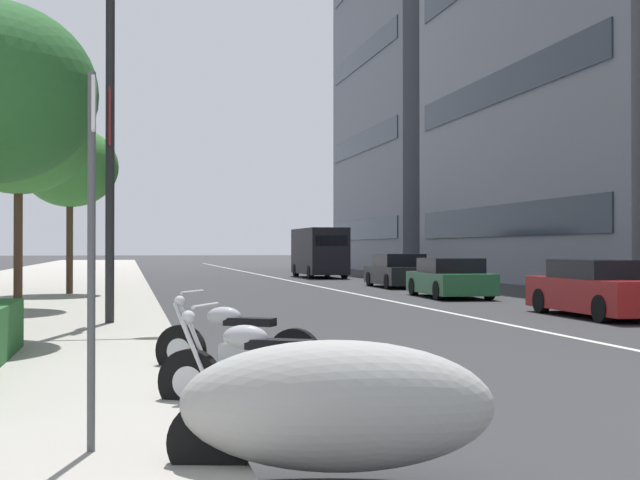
% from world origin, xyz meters
% --- Properties ---
extents(sidewalk_right_plaza, '(160.00, 9.19, 0.15)m').
position_xyz_m(sidewalk_right_plaza, '(30.00, 11.81, 0.07)').
color(sidewalk_right_plaza, '#A39E93').
rests_on(sidewalk_right_plaza, ground).
extents(lane_centre_stripe, '(110.00, 0.16, 0.01)m').
position_xyz_m(lane_centre_stripe, '(35.00, 0.00, 0.00)').
color(lane_centre_stripe, silver).
rests_on(lane_centre_stripe, ground).
extents(motorcycle_far_end_row, '(1.30, 2.33, 1.01)m').
position_xyz_m(motorcycle_far_end_row, '(0.34, 6.64, 0.55)').
color(motorcycle_far_end_row, '#9E9E99').
rests_on(motorcycle_far_end_row, ground).
extents(motorcycle_second_in_row, '(1.13, 1.96, 1.11)m').
position_xyz_m(motorcycle_second_in_row, '(2.81, 6.79, 0.42)').
color(motorcycle_second_in_row, black).
rests_on(motorcycle_second_in_row, ground).
extents(motorcycle_by_sign_pole, '(1.23, 1.98, 1.11)m').
position_xyz_m(motorcycle_by_sign_pole, '(5.36, 6.72, 0.43)').
color(motorcycle_by_sign_pole, black).
rests_on(motorcycle_by_sign_pole, ground).
extents(car_far_down_avenue, '(4.61, 1.94, 1.38)m').
position_xyz_m(car_far_down_avenue, '(13.45, -3.07, 0.66)').
color(car_far_down_avenue, maroon).
rests_on(car_far_down_avenue, ground).
extents(car_mid_block_traffic, '(4.38, 2.07, 1.32)m').
position_xyz_m(car_mid_block_traffic, '(22.06, -2.51, 0.63)').
color(car_mid_block_traffic, '#236038').
rests_on(car_mid_block_traffic, ground).
extents(car_approaching_light, '(4.51, 1.95, 1.42)m').
position_xyz_m(car_approaching_light, '(29.63, -3.08, 0.67)').
color(car_approaching_light, black).
rests_on(car_approaching_light, ground).
extents(delivery_van_ahead, '(5.88, 2.19, 2.77)m').
position_xyz_m(delivery_van_ahead, '(42.47, -2.50, 1.47)').
color(delivery_van_ahead, black).
rests_on(delivery_van_ahead, ground).
extents(parking_sign_by_curb, '(0.32, 0.06, 2.82)m').
position_xyz_m(parking_sign_by_curb, '(1.10, 8.30, 1.83)').
color(parking_sign_by_curb, '#47494C').
rests_on(parking_sign_by_curb, sidewalk_right_plaza).
extents(street_lamp_with_banners, '(1.26, 2.09, 7.98)m').
position_xyz_m(street_lamp_with_banners, '(12.57, 8.11, 4.88)').
color(street_lamp_with_banners, '#232326').
rests_on(street_lamp_with_banners, sidewalk_right_plaza).
extents(street_tree_mid_sidewalk, '(3.66, 3.66, 5.97)m').
position_xyz_m(street_tree_mid_sidewalk, '(17.43, 10.73, 4.56)').
color(street_tree_mid_sidewalk, '#473323').
rests_on(street_tree_mid_sidewalk, sidewalk_right_plaza).
extents(street_tree_far_plaza, '(3.17, 3.17, 5.57)m').
position_xyz_m(street_tree_far_plaza, '(24.49, 9.93, 4.36)').
color(street_tree_far_plaza, '#473323').
rests_on(street_tree_far_plaza, sidewalk_right_plaza).
extents(office_tower_far_left_down_avenue, '(19.42, 18.06, 38.24)m').
position_xyz_m(office_tower_far_left_down_avenue, '(57.72, -18.19, 19.12)').
color(office_tower_far_left_down_avenue, slate).
rests_on(office_tower_far_left_down_avenue, ground).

